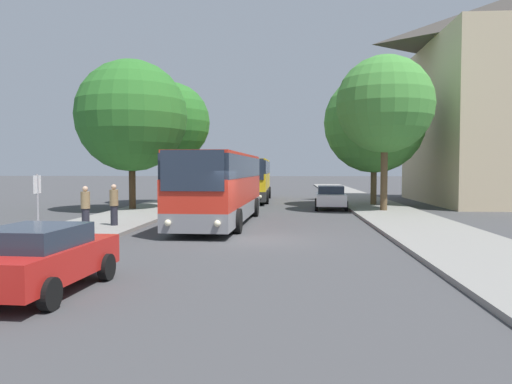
{
  "coord_description": "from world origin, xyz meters",
  "views": [
    {
      "loc": [
        1.39,
        -17.93,
        2.58
      ],
      "look_at": [
        -0.52,
        9.89,
        1.26
      ],
      "focal_mm": 35.0,
      "sensor_mm": 36.0,
      "label": 1
    }
  ],
  "objects_px": {
    "tree_right_near": "(374,123)",
    "bus_front": "(221,186)",
    "pedestrian_waiting_near": "(85,207)",
    "tree_left_far": "(170,122)",
    "bus_middle": "(253,179)",
    "tree_left_near": "(131,116)",
    "parked_car_right_near": "(331,197)",
    "pedestrian_waiting_far": "(114,205)",
    "tree_right_mid": "(385,104)",
    "parked_car_left_curb": "(38,257)",
    "bus_stop_sign": "(37,199)"
  },
  "relations": [
    {
      "from": "parked_car_right_near",
      "to": "tree_left_far",
      "type": "bearing_deg",
      "value": -16.27
    },
    {
      "from": "bus_middle",
      "to": "pedestrian_waiting_far",
      "type": "height_order",
      "value": "bus_middle"
    },
    {
      "from": "parked_car_right_near",
      "to": "tree_left_near",
      "type": "xyz_separation_m",
      "value": [
        -12.09,
        -2.05,
        4.96
      ]
    },
    {
      "from": "tree_right_near",
      "to": "parked_car_left_curb",
      "type": "bearing_deg",
      "value": -114.03
    },
    {
      "from": "pedestrian_waiting_near",
      "to": "tree_left_near",
      "type": "distance_m",
      "value": 11.19
    },
    {
      "from": "bus_middle",
      "to": "tree_right_mid",
      "type": "bearing_deg",
      "value": -51.02
    },
    {
      "from": "tree_right_near",
      "to": "tree_right_mid",
      "type": "relative_size",
      "value": 0.99
    },
    {
      "from": "pedestrian_waiting_far",
      "to": "tree_right_mid",
      "type": "height_order",
      "value": "tree_right_mid"
    },
    {
      "from": "pedestrian_waiting_near",
      "to": "pedestrian_waiting_far",
      "type": "relative_size",
      "value": 0.98
    },
    {
      "from": "parked_car_right_near",
      "to": "tree_left_near",
      "type": "relative_size",
      "value": 0.46
    },
    {
      "from": "parked_car_right_near",
      "to": "tree_left_near",
      "type": "bearing_deg",
      "value": 12.48
    },
    {
      "from": "tree_left_far",
      "to": "tree_right_near",
      "type": "distance_m",
      "value": 14.31
    },
    {
      "from": "bus_stop_sign",
      "to": "pedestrian_waiting_far",
      "type": "height_order",
      "value": "bus_stop_sign"
    },
    {
      "from": "bus_middle",
      "to": "tree_left_far",
      "type": "relative_size",
      "value": 1.37
    },
    {
      "from": "parked_car_right_near",
      "to": "tree_right_near",
      "type": "distance_m",
      "value": 6.34
    },
    {
      "from": "bus_middle",
      "to": "tree_left_far",
      "type": "height_order",
      "value": "tree_left_far"
    },
    {
      "from": "tree_right_near",
      "to": "bus_front",
      "type": "bearing_deg",
      "value": -128.81
    },
    {
      "from": "bus_middle",
      "to": "parked_car_right_near",
      "type": "bearing_deg",
      "value": -55.93
    },
    {
      "from": "bus_stop_sign",
      "to": "tree_right_mid",
      "type": "relative_size",
      "value": 0.25
    },
    {
      "from": "bus_stop_sign",
      "to": "pedestrian_waiting_near",
      "type": "distance_m",
      "value": 3.53
    },
    {
      "from": "parked_car_right_near",
      "to": "tree_right_near",
      "type": "relative_size",
      "value": 0.46
    },
    {
      "from": "bus_front",
      "to": "bus_stop_sign",
      "type": "bearing_deg",
      "value": -123.83
    },
    {
      "from": "pedestrian_waiting_near",
      "to": "tree_left_near",
      "type": "bearing_deg",
      "value": -165.18
    },
    {
      "from": "parked_car_left_curb",
      "to": "bus_stop_sign",
      "type": "relative_size",
      "value": 1.82
    },
    {
      "from": "bus_front",
      "to": "bus_middle",
      "type": "distance_m",
      "value": 16.34
    },
    {
      "from": "pedestrian_waiting_near",
      "to": "tree_left_far",
      "type": "bearing_deg",
      "value": -171.25
    },
    {
      "from": "parked_car_right_near",
      "to": "tree_left_near",
      "type": "distance_m",
      "value": 13.23
    },
    {
      "from": "tree_left_near",
      "to": "tree_left_far",
      "type": "relative_size",
      "value": 1.04
    },
    {
      "from": "bus_middle",
      "to": "bus_stop_sign",
      "type": "height_order",
      "value": "bus_middle"
    },
    {
      "from": "parked_car_right_near",
      "to": "tree_left_far",
      "type": "height_order",
      "value": "tree_left_far"
    },
    {
      "from": "bus_stop_sign",
      "to": "tree_left_far",
      "type": "distance_m",
      "value": 19.96
    },
    {
      "from": "parked_car_right_near",
      "to": "pedestrian_waiting_far",
      "type": "relative_size",
      "value": 2.33
    },
    {
      "from": "bus_middle",
      "to": "tree_left_far",
      "type": "distance_m",
      "value": 8.06
    },
    {
      "from": "tree_left_near",
      "to": "tree_right_near",
      "type": "height_order",
      "value": "tree_left_near"
    },
    {
      "from": "tree_right_near",
      "to": "pedestrian_waiting_near",
      "type": "bearing_deg",
      "value": -133.27
    },
    {
      "from": "tree_right_mid",
      "to": "parked_car_left_curb",
      "type": "bearing_deg",
      "value": -118.59
    },
    {
      "from": "bus_front",
      "to": "tree_right_near",
      "type": "bearing_deg",
      "value": 52.99
    },
    {
      "from": "pedestrian_waiting_near",
      "to": "tree_left_far",
      "type": "xyz_separation_m",
      "value": [
        -0.39,
        15.99,
        4.87
      ]
    },
    {
      "from": "bus_middle",
      "to": "parked_car_left_curb",
      "type": "xyz_separation_m",
      "value": [
        -2.21,
        -29.59,
        -1.01
      ]
    },
    {
      "from": "bus_front",
      "to": "parked_car_left_curb",
      "type": "xyz_separation_m",
      "value": [
        -1.96,
        -13.26,
        -1.0
      ]
    },
    {
      "from": "pedestrian_waiting_near",
      "to": "bus_front",
      "type": "bearing_deg",
      "value": 133.84
    },
    {
      "from": "bus_middle",
      "to": "tree_left_far",
      "type": "bearing_deg",
      "value": -145.39
    },
    {
      "from": "tree_left_near",
      "to": "tree_right_mid",
      "type": "xyz_separation_m",
      "value": [
        14.98,
        -0.11,
        0.54
      ]
    },
    {
      "from": "parked_car_right_near",
      "to": "tree_left_far",
      "type": "xyz_separation_m",
      "value": [
        -11.16,
        3.87,
        5.12
      ]
    },
    {
      "from": "bus_middle",
      "to": "parked_car_right_near",
      "type": "height_order",
      "value": "bus_middle"
    },
    {
      "from": "bus_middle",
      "to": "tree_left_near",
      "type": "bearing_deg",
      "value": -124.36
    },
    {
      "from": "bus_middle",
      "to": "pedestrian_waiting_near",
      "type": "xyz_separation_m",
      "value": [
        -5.23,
        -20.01,
        -0.73
      ]
    },
    {
      "from": "parked_car_left_curb",
      "to": "pedestrian_waiting_far",
      "type": "relative_size",
      "value": 2.33
    },
    {
      "from": "bus_front",
      "to": "pedestrian_waiting_far",
      "type": "height_order",
      "value": "bus_front"
    },
    {
      "from": "bus_stop_sign",
      "to": "tree_left_far",
      "type": "relative_size",
      "value": 0.26
    }
  ]
}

